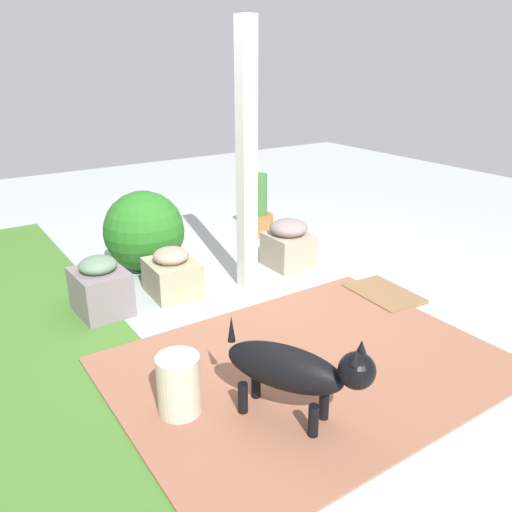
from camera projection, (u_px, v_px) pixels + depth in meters
ground_plane at (258, 303)px, 4.17m from camera, size 12.00×12.00×0.00m
brick_path at (308, 366)px, 3.31m from camera, size 1.80×2.40×0.02m
porch_pillar at (247, 162)px, 4.10m from camera, size 0.13×0.13×2.15m
stone_planter_nearest at (288, 243)px, 4.84m from camera, size 0.39×0.38×0.45m
stone_planter_mid at (172, 273)px, 4.27m from camera, size 0.46×0.40×0.41m
stone_planter_far at (101, 288)px, 3.95m from camera, size 0.46×0.39×0.46m
round_shrub at (144, 231)px, 4.72m from camera, size 0.73×0.73×0.73m
terracotta_pot_tall at (259, 214)px, 5.68m from camera, size 0.30×0.30×0.68m
dog at (294, 369)px, 2.71m from camera, size 0.78×0.54×0.57m
ceramic_urn at (179, 386)px, 2.82m from camera, size 0.24×0.24×0.36m
doormat at (384, 294)px, 4.30m from camera, size 0.62×0.44×0.03m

